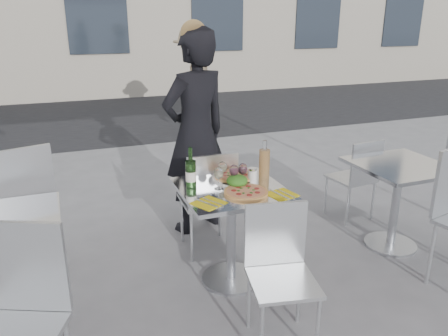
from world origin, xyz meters
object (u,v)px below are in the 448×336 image
object	(u,v)px
main_table	(231,215)
side_table_left	(1,253)
wineglass_red_a	(234,171)
wineglass_red_b	(243,170)
pizza_near	(246,192)
pizza_far	(234,176)
napkin_left	(209,203)
side_table_right	(398,188)
side_chair_lnear	(14,311)
napkin_right	(282,194)
wineglass_white_a	(219,174)
woman_diner	(196,134)
salad_plate	(237,182)
side_chair_rfar	(358,173)
wineglass_white_b	(222,168)
wine_bottle	(191,173)
carafe	(264,163)
chair_near	(279,263)
sugar_shaker	(252,175)
chair_far	(209,195)
side_chair_lfar	(20,199)
pedestrian_b	(194,83)

from	to	relation	value
main_table	side_table_left	xyz separation A→B (m)	(-1.50, 0.00, 0.00)
wineglass_red_a	wineglass_red_b	xyz separation A→B (m)	(0.07, 0.01, 0.00)
pizza_near	pizza_far	size ratio (longest dim) A/B	0.90
pizza_far	napkin_left	xyz separation A→B (m)	(-0.33, -0.37, -0.01)
side_table_right	side_chair_lnear	bearing A→B (deg)	-166.27
wineglass_red_b	napkin_right	bearing A→B (deg)	-59.10
main_table	wineglass_white_a	distance (m)	0.33
side_table_left	pizza_near	bearing A→B (deg)	-4.91
woman_diner	napkin_right	bearing A→B (deg)	81.75
side_table_left	pizza_far	bearing A→B (deg)	6.13
salad_plate	napkin_right	distance (m)	0.33
wineglass_red_b	main_table	bearing A→B (deg)	-158.02
side_chair_rfar	wineglass_white_b	size ratio (longest dim) A/B	5.20
napkin_left	side_table_right	bearing A→B (deg)	-20.69
pizza_far	wineglass_red_b	size ratio (longest dim) A/B	2.12
side_table_left	napkin_right	size ratio (longest dim) A/B	3.50
wineglass_white_b	wineglass_red_a	distance (m)	0.11
wine_bottle	carafe	xyz separation A→B (m)	(0.57, 0.00, 0.00)
side_table_right	salad_plate	xyz separation A→B (m)	(-1.45, 0.01, 0.25)
side_chair_lnear	pizza_near	world-z (taller)	side_chair_lnear
side_chair_lnear	salad_plate	distance (m)	1.60
napkin_right	carafe	bearing A→B (deg)	72.42
salad_plate	chair_near	bearing A→B (deg)	-89.51
wineglass_red_a	napkin_left	xyz separation A→B (m)	(-0.27, -0.23, -0.11)
chair_near	sugar_shaker	distance (m)	0.78
chair_far	pizza_far	xyz separation A→B (m)	(0.11, -0.27, 0.23)
wineglass_white_b	chair_far	bearing A→B (deg)	89.76
chair_near	wineglass_red_b	world-z (taller)	wineglass_red_b
main_table	side_chair_lnear	size ratio (longest dim) A/B	0.76
pizza_near	wineglass_red_b	xyz separation A→B (m)	(0.05, 0.17, 0.10)
woman_diner	wineglass_white_a	distance (m)	0.94
side_table_left	wine_bottle	xyz separation A→B (m)	(1.23, 0.10, 0.32)
pizza_near	wineglass_white_b	xyz separation A→B (m)	(-0.07, 0.26, 0.10)
chair_near	wineglass_white_b	size ratio (longest dim) A/B	5.35
wineglass_red_a	side_table_left	bearing A→B (deg)	-178.75
side_chair_lfar	carafe	bearing A→B (deg)	144.30
side_chair_lnear	wine_bottle	bearing A→B (deg)	59.72
main_table	wineglass_red_a	size ratio (longest dim) A/B	4.76
carafe	napkin_left	world-z (taller)	carafe
side_chair_rfar	wine_bottle	distance (m)	1.88
wineglass_red_a	napkin_right	size ratio (longest dim) A/B	0.74
side_table_left	wineglass_red_a	world-z (taller)	wineglass_red_a
chair_far	sugar_shaker	size ratio (longest dim) A/B	8.40
pedestrian_b	woman_diner	bearing A→B (deg)	-12.15
side_chair_rfar	pedestrian_b	bearing A→B (deg)	-88.86
side_chair_rfar	pedestrian_b	xyz separation A→B (m)	(-0.46, 3.76, 0.40)
main_table	sugar_shaker	bearing A→B (deg)	17.11
side_table_right	wineglass_white_a	size ratio (longest dim) A/B	4.76
main_table	wineglass_white_b	bearing A→B (deg)	98.35
chair_far	napkin_right	distance (m)	0.77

